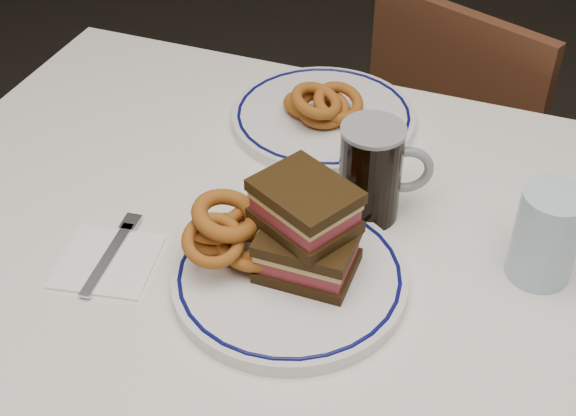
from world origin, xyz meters
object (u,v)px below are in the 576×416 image
(reuben_sandwich, at_px, (306,229))
(beer_mug, at_px, (373,172))
(chair_far, at_px, (468,155))
(main_plate, at_px, (290,278))
(far_plate, at_px, (323,117))

(reuben_sandwich, distance_m, beer_mug, 0.15)
(chair_far, bearing_deg, reuben_sandwich, -97.43)
(main_plate, bearing_deg, beer_mug, 72.12)
(chair_far, relative_size, reuben_sandwich, 5.73)
(beer_mug, bearing_deg, far_plate, 124.84)
(reuben_sandwich, distance_m, far_plate, 0.35)
(chair_far, relative_size, beer_mug, 5.82)
(main_plate, xyz_separation_m, reuben_sandwich, (0.01, 0.02, 0.07))
(reuben_sandwich, bearing_deg, main_plate, -124.20)
(reuben_sandwich, bearing_deg, far_plate, 105.15)
(far_plate, bearing_deg, main_plate, -77.80)
(main_plate, height_order, reuben_sandwich, reuben_sandwich)
(main_plate, height_order, beer_mug, beer_mug)
(chair_far, distance_m, beer_mug, 0.73)
(reuben_sandwich, xyz_separation_m, beer_mug, (0.04, 0.15, -0.01))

